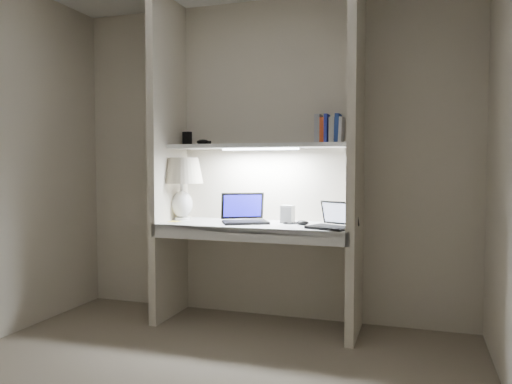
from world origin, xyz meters
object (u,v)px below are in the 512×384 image
at_px(laptop_main, 244,216).
at_px(laptop_netbook, 333,222).
at_px(table_lamp, 182,178).
at_px(speaker, 287,214).
at_px(book_row, 329,130).

height_order(laptop_main, laptop_netbook, laptop_main).
relative_size(table_lamp, laptop_netbook, 1.37).
bearing_deg(table_lamp, laptop_main, -3.41).
bearing_deg(speaker, book_row, 30.30).
bearing_deg(laptop_netbook, laptop_main, -166.70).
bearing_deg(book_row, speaker, -159.14).
xyz_separation_m(laptop_main, book_row, (0.61, 0.18, 0.65)).
distance_m(table_lamp, speaker, 0.90).
xyz_separation_m(speaker, book_row, (0.29, 0.11, 0.63)).
distance_m(speaker, book_row, 0.70).
bearing_deg(speaker, table_lamp, -168.02).
relative_size(table_lamp, book_row, 2.25).
bearing_deg(laptop_main, book_row, -12.19).
relative_size(laptop_main, laptop_netbook, 1.18).
relative_size(laptop_main, speaker, 3.18).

